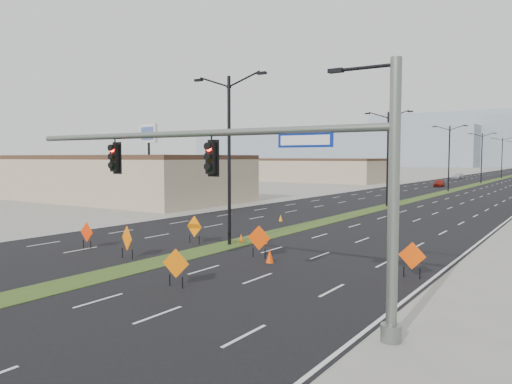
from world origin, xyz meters
The scene contains 26 objects.
ground centered at (0.00, 0.00, 0.00)m, with size 600.00×600.00×0.00m, color gray.
road_surface centered at (0.00, 100.00, 0.00)m, with size 25.00×400.00×0.02m, color black.
median_strip centered at (0.00, 100.00, 0.00)m, with size 2.00×400.00×0.04m, color #2E4F1C.
building_sw_near centered at (-35.00, 30.00, 2.50)m, with size 40.00×16.00×5.00m, color tan.
building_sw_far centered at (-32.00, 85.00, 2.25)m, with size 30.00×14.00×4.50m, color tan.
mesa_west centered at (-120.00, 280.00, 11.00)m, with size 180.00×50.00×22.00m, color #879AA8.
mesa_backdrop centered at (-30.00, 320.00, 16.00)m, with size 140.00×50.00×32.00m, color #879AA8.
signal_mast centered at (8.56, 2.00, 4.79)m, with size 16.30×0.60×8.00m.
streetlight_0 centered at (0.00, 12.00, 5.42)m, with size 5.15×0.24×10.02m.
streetlight_1 centered at (0.00, 40.00, 5.42)m, with size 5.15×0.24×10.02m.
streetlight_2 centered at (0.00, 68.00, 5.42)m, with size 5.15×0.24×10.02m.
streetlight_3 centered at (0.00, 96.00, 5.42)m, with size 5.15×0.24×10.02m.
streetlight_4 centered at (0.00, 124.00, 5.42)m, with size 5.15×0.24×10.02m.
car_left centered at (-4.19, 79.87, 0.64)m, with size 1.52×3.77×1.28m, color maroon.
car_far centered at (-8.49, 115.82, 0.65)m, with size 1.81×4.45×1.29m, color #B6BAC0.
construction_sign_0 centered at (-6.17, 6.55, 0.89)m, with size 1.14×0.12×1.52m.
construction_sign_1 centered at (-2.00, 5.84, 1.01)m, with size 1.21×0.50×1.71m.
construction_sign_2 centered at (-2.00, 11.14, 1.01)m, with size 1.28×0.22×1.71m.
construction_sign_3 centered at (4.02, 3.00, 0.93)m, with size 1.16×0.32×1.58m.
construction_sign_4 centered at (3.61, 9.73, 1.01)m, with size 1.28×0.20×1.72m.
construction_sign_5 centered at (11.50, 9.82, 0.93)m, with size 1.19×0.05×1.59m.
cone_0 centered at (1.52, 13.53, 0.30)m, with size 0.36×0.36×0.61m, color #FF5905.
cone_1 centered at (4.71, 9.03, 0.34)m, with size 0.41×0.41×0.69m, color #E13A04.
cone_2 centered at (0.05, 13.13, 0.27)m, with size 0.32×0.32×0.54m, color #FE5A05.
cone_3 centered at (-3.14, 23.22, 0.27)m, with size 0.33×0.33×0.55m, color orange.
pole_sign_west centered at (-19.68, 24.67, 6.96)m, with size 2.82×0.92×8.60m.
Camera 1 is at (17.70, -11.70, 5.26)m, focal length 35.00 mm.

